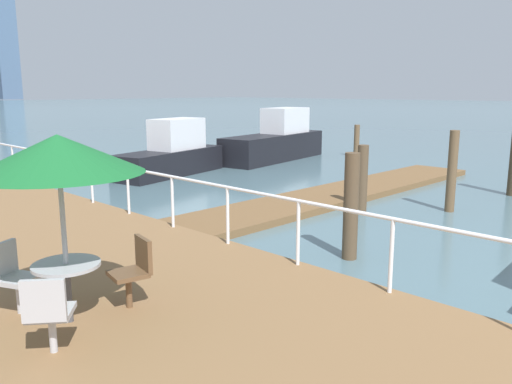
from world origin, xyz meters
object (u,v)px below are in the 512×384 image
at_px(moored_boat_2, 276,141).
at_px(cafe_chair_2, 48,310).
at_px(cafe_chair_0, 135,267).
at_px(cafe_chair_1, 11,272).
at_px(moored_boat_1, 172,154).
at_px(patio_umbrella, 58,154).
at_px(cafe_table_round, 67,269).

xyz_separation_m(moored_boat_2, cafe_chair_2, (-15.54, -10.93, 0.07)).
distance_m(cafe_chair_0, cafe_chair_1, 1.52).
distance_m(moored_boat_1, cafe_chair_2, 14.50).
xyz_separation_m(moored_boat_1, cafe_chair_1, (-9.44, -9.44, 0.14)).
relative_size(moored_boat_2, patio_umbrella, 2.85).
distance_m(cafe_table_round, cafe_chair_0, 0.86).
distance_m(cafe_table_round, patio_umbrella, 1.38).
xyz_separation_m(patio_umbrella, cafe_chair_1, (-0.37, 0.77, -1.52)).
bearing_deg(cafe_chair_0, cafe_table_round, 168.61).
xyz_separation_m(moored_boat_2, cafe_table_round, (-15.01, -10.27, 0.21)).
distance_m(moored_boat_1, moored_boat_2, 5.93).
xyz_separation_m(cafe_table_round, patio_umbrella, (0.00, 0.00, 1.38)).
height_order(moored_boat_2, cafe_chair_0, moored_boat_2).
bearing_deg(cafe_chair_2, cafe_chair_1, 83.36).
bearing_deg(cafe_chair_1, cafe_table_round, -64.44).
distance_m(moored_boat_2, patio_umbrella, 18.25).
height_order(moored_boat_1, cafe_table_round, moored_boat_1).
distance_m(patio_umbrella, cafe_chair_1, 1.74).
xyz_separation_m(moored_boat_2, patio_umbrella, (-15.01, -10.27, 1.59)).
relative_size(cafe_chair_1, cafe_chair_2, 1.00).
height_order(moored_boat_2, cafe_chair_2, moored_boat_2).
height_order(moored_boat_1, moored_boat_2, moored_boat_2).
bearing_deg(cafe_chair_1, moored_boat_2, 31.71).
height_order(cafe_table_round, cafe_chair_0, cafe_chair_0).
bearing_deg(cafe_chair_2, moored_boat_2, 35.11).
xyz_separation_m(cafe_table_round, cafe_chair_2, (-0.53, -0.66, -0.14)).
xyz_separation_m(cafe_chair_0, cafe_chair_2, (-1.36, -0.49, 0.00)).
height_order(moored_boat_1, cafe_chair_1, moored_boat_1).
bearing_deg(moored_boat_2, cafe_chair_0, -143.65).
bearing_deg(moored_boat_2, cafe_chair_1, -148.29).
xyz_separation_m(cafe_table_round, cafe_chair_1, (-0.37, 0.77, -0.14)).
distance_m(moored_boat_1, cafe_chair_0, 13.25).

